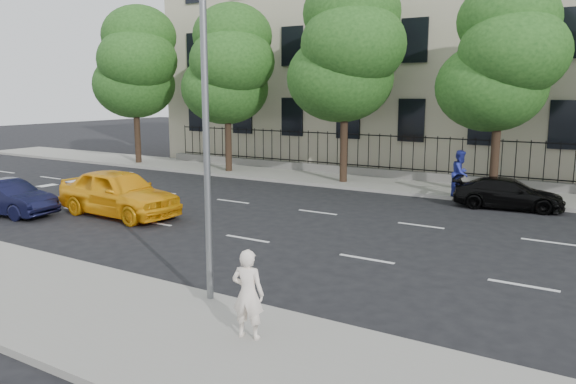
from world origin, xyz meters
name	(u,v)px	position (x,y,z in m)	size (l,w,h in m)	color
ground	(193,259)	(0.00, 0.00, 0.00)	(120.00, 120.00, 0.00)	black
near_sidewalk	(68,303)	(0.00, -4.00, 0.07)	(60.00, 4.00, 0.15)	gray
far_sidewalk	(388,184)	(0.00, 14.00, 0.07)	(60.00, 4.00, 0.15)	gray
lane_markings	(286,224)	(0.00, 4.75, 0.01)	(49.60, 4.62, 0.01)	silver
crosswalk	(32,188)	(-14.00, 4.60, 0.01)	(0.50, 12.10, 0.01)	silver
masonry_building	(450,12)	(0.00, 22.95, 9.02)	(34.60, 12.11, 18.50)	beige
iron_fence	(401,168)	(0.00, 15.70, 0.65)	(30.00, 0.50, 2.20)	slate
street_light	(221,60)	(2.50, -1.77, 5.15)	(0.25, 3.32, 8.05)	slate
tree_a	(136,63)	(-15.96, 13.36, 6.13)	(5.71, 5.31, 9.39)	#382619
tree_b	(229,65)	(-8.96, 13.36, 5.84)	(5.53, 5.12, 8.97)	#382619
tree_c	(348,49)	(-1.96, 13.36, 6.41)	(5.89, 5.50, 9.80)	#382619
tree_d	(503,57)	(5.04, 13.36, 5.84)	(5.34, 4.94, 8.84)	#382619
yellow_taxi	(119,193)	(-5.88, 2.67, 0.86)	(2.03, 5.04, 1.72)	#FFAE11
navy_sedan	(7,198)	(-9.48, 0.60, 0.65)	(1.37, 3.93, 1.29)	black
black_sedan	(508,194)	(5.92, 11.50, 0.59)	(1.66, 4.08, 1.18)	black
woman_near	(248,294)	(4.34, -3.45, 0.97)	(0.60, 0.39, 1.64)	white
pedestrian_far	(460,173)	(3.83, 12.40, 1.11)	(0.94, 0.73, 1.93)	navy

